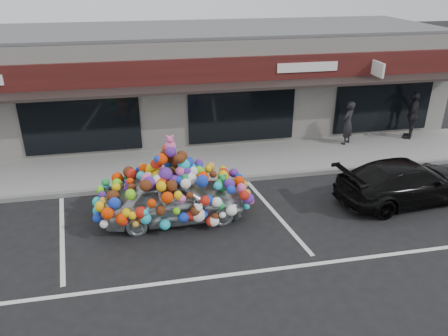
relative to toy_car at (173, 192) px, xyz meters
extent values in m
plane|color=black|center=(0.14, -0.53, -0.84)|extent=(90.00, 90.00, 0.00)
cube|color=white|center=(0.14, 7.97, 1.26)|extent=(24.00, 6.00, 4.20)
cube|color=#59595B|center=(0.14, 7.97, 3.41)|extent=(24.00, 6.00, 0.12)
cube|color=#35130E|center=(0.14, 4.89, 2.31)|extent=(24.00, 0.18, 0.90)
cube|color=black|center=(0.14, 4.37, 1.81)|extent=(24.00, 1.20, 0.10)
cube|color=white|center=(8.34, 4.42, 2.21)|extent=(0.08, 0.95, 0.55)
cube|color=white|center=(5.64, 4.77, 2.31)|extent=(2.40, 0.04, 0.35)
cube|color=black|center=(-2.86, 4.94, 0.61)|extent=(4.20, 0.12, 2.30)
cube|color=black|center=(3.14, 4.94, 0.61)|extent=(4.20, 0.12, 2.30)
cube|color=black|center=(9.14, 4.94, 0.61)|extent=(4.20, 0.12, 2.30)
cube|color=gray|center=(0.14, 3.47, -0.77)|extent=(26.00, 3.00, 0.15)
cube|color=slate|center=(0.14, 1.97, -0.77)|extent=(26.00, 0.18, 0.16)
cube|color=silver|center=(-3.06, -0.33, -0.84)|extent=(0.73, 4.37, 0.01)
cube|color=silver|center=(2.94, -0.33, -0.84)|extent=(0.73, 4.37, 0.01)
cube|color=silver|center=(8.34, -0.33, -0.84)|extent=(0.73, 4.37, 0.01)
cube|color=silver|center=(2.14, -2.83, -0.84)|extent=(14.00, 0.12, 0.01)
imported|color=gray|center=(0.00, 0.00, -0.16)|extent=(1.70, 4.02, 1.35)
ellipsoid|color=red|center=(0.00, 0.00, 1.02)|extent=(1.24, 1.70, 1.02)
sphere|color=yellow|center=(1.39, -0.15, 0.15)|extent=(0.34, 0.34, 0.34)
sphere|color=blue|center=(0.60, -0.88, -0.29)|extent=(0.36, 0.36, 0.36)
sphere|color=#31C86A|center=(-0.80, 0.87, -0.24)|extent=(0.30, 0.30, 0.30)
sphere|color=#FF64D0|center=(0.00, 0.00, 1.48)|extent=(0.32, 0.32, 0.32)
sphere|color=#E63B03|center=(-1.19, 0.10, 0.16)|extent=(0.30, 0.30, 0.30)
imported|color=black|center=(7.09, -0.33, -0.19)|extent=(2.27, 4.64, 1.30)
imported|color=#222127|center=(7.26, 4.17, 0.18)|extent=(0.76, 0.72, 1.74)
imported|color=black|center=(10.13, 4.29, 0.27)|extent=(1.18, 1.08, 1.93)
camera|label=1|loc=(-0.69, -10.92, 5.73)|focal=35.00mm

